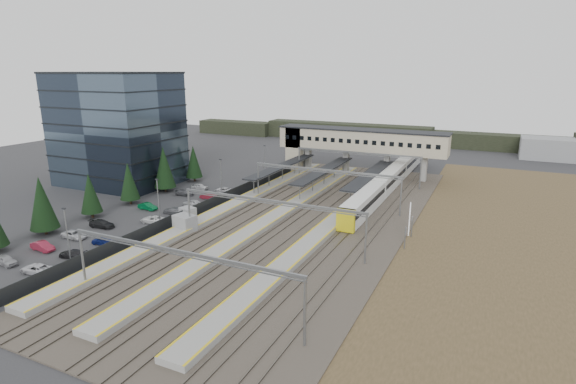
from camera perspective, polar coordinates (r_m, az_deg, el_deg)
The scene contains 16 objects.
ground at distance 77.26m, azimuth -7.50°, elevation -3.51°, with size 220.00×220.00×0.00m, color #2B2B2D.
office_building at distance 106.34m, azimuth -20.84°, elevation 7.52°, with size 24.30×18.30×24.30m.
conifer_row at distance 86.83m, azimuth -21.35°, elevation 0.98°, with size 4.42×49.82×9.50m.
car_park at distance 79.12m, azimuth -18.73°, elevation -3.30°, with size 10.48×44.62×1.29m.
lampposts at distance 81.44m, azimuth -11.88°, elevation 0.45°, with size 0.50×53.25×8.07m.
fence at distance 84.39m, azimuth -9.42°, elevation -1.25°, with size 0.08×90.00×2.00m.
relay_cabin_near at distance 72.45m, azimuth -12.96°, elevation -3.92°, with size 3.71×3.04×2.73m.
relay_cabin_far at distance 78.05m, azimuth -12.60°, elevation -2.72°, with size 2.79×2.49×2.19m.
rail_corridor at distance 77.02m, azimuth 0.39°, elevation -3.21°, with size 34.00×90.00×0.92m.
canopies at distance 96.54m, azimuth 4.63°, elevation 2.78°, with size 23.10×30.00×3.28m.
footbridge at distance 109.53m, azimuth 7.82°, elevation 6.31°, with size 40.40×6.40×11.20m.
gantries at distance 72.59m, azimuth 1.64°, elevation 0.34°, with size 28.40×62.28×7.17m.
train at distance 98.12m, azimuth 12.78°, elevation 1.56°, with size 2.92×60.96×3.67m.
billboard at distance 67.76m, azimuth 15.17°, elevation -3.40°, with size 1.16×6.20×5.36m.
scrub_east at distance 70.92m, azimuth 27.75°, elevation -6.93°, with size 34.00×120.00×0.06m.
treeline_far at distance 155.96m, azimuth 19.14°, elevation 6.40°, with size 170.00×19.00×7.00m.
Camera 1 is at (40.01, -61.32, 24.66)m, focal length 28.00 mm.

